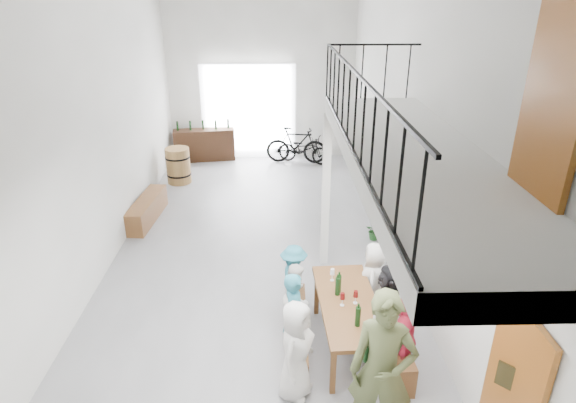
{
  "coord_description": "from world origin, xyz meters",
  "views": [
    {
      "loc": [
        0.41,
        -8.39,
        4.8
      ],
      "look_at": [
        0.62,
        -0.5,
        1.29
      ],
      "focal_mm": 30.0,
      "sensor_mm": 36.0,
      "label": 1
    }
  ],
  "objects_px": {
    "tasting_table": "(348,307)",
    "bicycle_near": "(304,149)",
    "oak_barrel": "(178,165)",
    "host_standing": "(382,371)",
    "bench_inner": "(296,332)",
    "serving_counter": "(204,145)",
    "side_bench": "(147,209)"
  },
  "relations": [
    {
      "from": "tasting_table",
      "to": "bicycle_near",
      "type": "distance_m",
      "value": 8.15
    },
    {
      "from": "bicycle_near",
      "to": "oak_barrel",
      "type": "bearing_deg",
      "value": 135.61
    },
    {
      "from": "host_standing",
      "to": "tasting_table",
      "type": "bearing_deg",
      "value": 112.02
    },
    {
      "from": "oak_barrel",
      "to": "bicycle_near",
      "type": "relative_size",
      "value": 0.6
    },
    {
      "from": "tasting_table",
      "to": "oak_barrel",
      "type": "distance_m",
      "value": 7.56
    },
    {
      "from": "bench_inner",
      "to": "host_standing",
      "type": "xyz_separation_m",
      "value": [
        0.86,
        -1.63,
        0.77
      ]
    },
    {
      "from": "bench_inner",
      "to": "serving_counter",
      "type": "height_order",
      "value": "serving_counter"
    },
    {
      "from": "bench_inner",
      "to": "bicycle_near",
      "type": "distance_m",
      "value": 8.08
    },
    {
      "from": "tasting_table",
      "to": "side_bench",
      "type": "distance_m",
      "value": 5.86
    },
    {
      "from": "side_bench",
      "to": "oak_barrel",
      "type": "xyz_separation_m",
      "value": [
        0.3,
        2.3,
        0.22
      ]
    },
    {
      "from": "side_bench",
      "to": "oak_barrel",
      "type": "relative_size",
      "value": 1.89
    },
    {
      "from": "tasting_table",
      "to": "bench_inner",
      "type": "xyz_separation_m",
      "value": [
        -0.73,
        0.09,
        -0.49
      ]
    },
    {
      "from": "side_bench",
      "to": "bicycle_near",
      "type": "xyz_separation_m",
      "value": [
        3.75,
        3.81,
        0.17
      ]
    },
    {
      "from": "bench_inner",
      "to": "serving_counter",
      "type": "bearing_deg",
      "value": 107.77
    },
    {
      "from": "oak_barrel",
      "to": "serving_counter",
      "type": "bearing_deg",
      "value": 76.43
    },
    {
      "from": "bench_inner",
      "to": "serving_counter",
      "type": "distance_m",
      "value": 8.76
    },
    {
      "from": "bench_inner",
      "to": "host_standing",
      "type": "distance_m",
      "value": 2.0
    },
    {
      "from": "bicycle_near",
      "to": "side_bench",
      "type": "bearing_deg",
      "value": 157.5
    },
    {
      "from": "side_bench",
      "to": "bicycle_near",
      "type": "height_order",
      "value": "bicycle_near"
    },
    {
      "from": "bench_inner",
      "to": "serving_counter",
      "type": "xyz_separation_m",
      "value": [
        -2.43,
        8.41,
        0.26
      ]
    },
    {
      "from": "oak_barrel",
      "to": "host_standing",
      "type": "bearing_deg",
      "value": -65.46
    },
    {
      "from": "side_bench",
      "to": "serving_counter",
      "type": "xyz_separation_m",
      "value": [
        0.75,
        4.16,
        0.22
      ]
    },
    {
      "from": "bench_inner",
      "to": "oak_barrel",
      "type": "xyz_separation_m",
      "value": [
        -2.88,
        6.55,
        0.26
      ]
    },
    {
      "from": "bench_inner",
      "to": "oak_barrel",
      "type": "relative_size",
      "value": 1.97
    },
    {
      "from": "side_bench",
      "to": "host_standing",
      "type": "relative_size",
      "value": 0.91
    },
    {
      "from": "serving_counter",
      "to": "bicycle_near",
      "type": "distance_m",
      "value": 3.02
    },
    {
      "from": "serving_counter",
      "to": "bicycle_near",
      "type": "height_order",
      "value": "serving_counter"
    },
    {
      "from": "side_bench",
      "to": "serving_counter",
      "type": "height_order",
      "value": "serving_counter"
    },
    {
      "from": "host_standing",
      "to": "oak_barrel",
      "type": "bearing_deg",
      "value": 131.57
    },
    {
      "from": "serving_counter",
      "to": "bicycle_near",
      "type": "bearing_deg",
      "value": -14.93
    },
    {
      "from": "tasting_table",
      "to": "host_standing",
      "type": "distance_m",
      "value": 1.58
    },
    {
      "from": "bench_inner",
      "to": "oak_barrel",
      "type": "bearing_deg",
      "value": 115.36
    }
  ]
}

